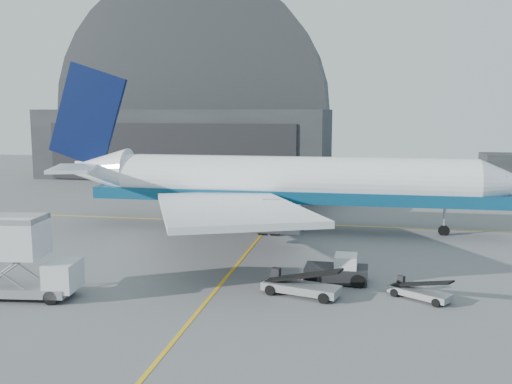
% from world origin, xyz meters
% --- Properties ---
extents(ground, '(200.00, 200.00, 0.00)m').
position_xyz_m(ground, '(0.00, 0.00, 0.00)').
color(ground, '#565659').
rests_on(ground, ground).
extents(taxi_lines, '(80.00, 42.12, 0.02)m').
position_xyz_m(taxi_lines, '(0.00, 12.67, 0.01)').
color(taxi_lines, gold).
rests_on(taxi_lines, ground).
extents(hangar, '(50.00, 28.30, 28.00)m').
position_xyz_m(hangar, '(-22.00, 64.95, 9.54)').
color(hangar, black).
rests_on(hangar, ground).
extents(airliner, '(48.39, 46.93, 16.98)m').
position_xyz_m(airliner, '(0.68, 17.22, 4.75)').
color(airliner, white).
rests_on(airliner, ground).
extents(catering_truck, '(7.45, 3.46, 4.95)m').
position_xyz_m(catering_truck, '(-12.00, -6.92, 2.50)').
color(catering_truck, slate).
rests_on(catering_truck, ground).
extents(pushback_tug, '(4.36, 2.61, 2.00)m').
position_xyz_m(pushback_tug, '(7.89, 0.27, 0.75)').
color(pushback_tug, black).
rests_on(pushback_tug, ground).
extents(belt_loader_a, '(5.43, 2.97, 2.03)m').
position_xyz_m(belt_loader_a, '(5.63, -3.17, 0.63)').
color(belt_loader_a, slate).
rests_on(belt_loader_a, ground).
extents(belt_loader_b, '(4.00, 3.21, 1.58)m').
position_xyz_m(belt_loader_b, '(13.10, -2.50, 0.49)').
color(belt_loader_b, slate).
rests_on(belt_loader_b, ground).
extents(traffic_cone, '(0.40, 0.40, 0.57)m').
position_xyz_m(traffic_cone, '(5.24, -0.43, 0.27)').
color(traffic_cone, red).
rests_on(traffic_cone, ground).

